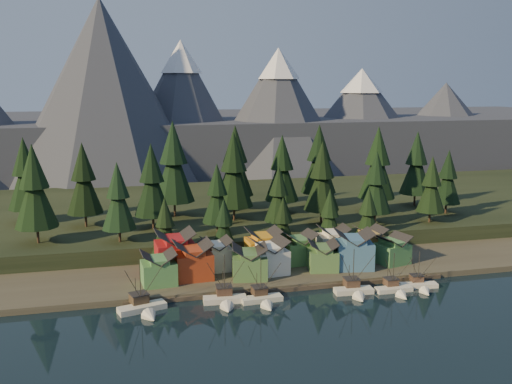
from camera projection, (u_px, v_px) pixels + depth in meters
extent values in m
plane|color=black|center=(312.00, 315.00, 123.73)|extent=(500.00, 500.00, 0.00)
cube|color=#3E392D|center=(266.00, 258.00, 161.75)|extent=(400.00, 50.00, 1.50)
cube|color=black|center=(231.00, 212.00, 209.04)|extent=(420.00, 100.00, 6.00)
cube|color=#4F4638|center=(290.00, 287.00, 139.38)|extent=(80.00, 4.00, 1.00)
cube|color=#434757|center=(183.00, 140.00, 349.90)|extent=(560.00, 160.00, 30.00)
cone|color=#434757|center=(103.00, 93.00, 276.53)|extent=(100.00, 100.00, 90.00)
cone|color=#434757|center=(182.00, 109.00, 304.72)|extent=(80.00, 80.00, 72.00)
cone|color=white|center=(181.00, 56.00, 299.59)|extent=(22.40, 22.40, 17.28)
cone|color=#434757|center=(278.00, 113.00, 305.31)|extent=(84.00, 84.00, 68.00)
cone|color=white|center=(278.00, 63.00, 300.46)|extent=(23.52, 23.52, 16.32)
cone|color=#434757|center=(361.00, 119.00, 334.35)|extent=(92.00, 92.00, 58.00)
cone|color=white|center=(362.00, 81.00, 330.21)|extent=(25.76, 25.76, 13.92)
cone|color=#434757|center=(444.00, 123.00, 356.73)|extent=(88.00, 88.00, 50.00)
cube|color=beige|center=(142.00, 309.00, 126.02)|extent=(11.11, 6.29, 1.83)
cone|color=beige|center=(151.00, 318.00, 121.10)|extent=(4.31, 4.43, 3.43)
cube|color=black|center=(142.00, 312.00, 126.15)|extent=(11.38, 6.41, 0.40)
cube|color=#453625|center=(139.00, 299.00, 127.33)|extent=(4.48, 4.33, 2.06)
cube|color=#2C2929|center=(139.00, 294.00, 127.12)|extent=(4.76, 4.61, 0.23)
cylinder|color=black|center=(140.00, 282.00, 125.45)|extent=(0.21, 0.21, 10.29)
cylinder|color=black|center=(136.00, 289.00, 128.90)|extent=(0.16, 0.16, 5.03)
cube|color=beige|center=(225.00, 300.00, 131.04)|extent=(10.13, 4.03, 1.76)
cone|color=beige|center=(228.00, 309.00, 125.77)|extent=(3.54, 3.62, 3.30)
cube|color=black|center=(225.00, 303.00, 131.16)|extent=(10.38, 4.10, 0.39)
cube|color=#463025|center=(224.00, 291.00, 132.48)|extent=(3.76, 3.55, 1.98)
cube|color=#2C2929|center=(224.00, 286.00, 132.27)|extent=(3.99, 3.79, 0.22)
cylinder|color=black|center=(224.00, 276.00, 130.54)|extent=(0.20, 0.20, 9.90)
cylinder|color=black|center=(223.00, 281.00, 134.18)|extent=(0.15, 0.15, 4.84)
cube|color=beige|center=(262.00, 300.00, 131.41)|extent=(9.77, 3.67, 1.63)
cone|color=beige|center=(269.00, 308.00, 126.48)|extent=(3.26, 3.47, 3.06)
cube|color=black|center=(262.00, 302.00, 131.53)|extent=(10.01, 3.74, 0.36)
cube|color=#412F22|center=(259.00, 291.00, 132.76)|extent=(3.45, 3.26, 1.84)
cube|color=#2C2929|center=(259.00, 287.00, 132.57)|extent=(3.67, 3.48, 0.20)
cylinder|color=black|center=(261.00, 277.00, 130.96)|extent=(0.18, 0.18, 9.18)
cylinder|color=black|center=(257.00, 282.00, 134.36)|extent=(0.14, 0.14, 4.49)
cube|color=beige|center=(354.00, 292.00, 136.59)|extent=(9.45, 3.89, 1.71)
cone|color=beige|center=(361.00, 299.00, 131.67)|extent=(3.43, 3.39, 3.20)
cube|color=black|center=(353.00, 294.00, 136.71)|extent=(9.68, 3.96, 0.37)
cube|color=#4B3528|center=(351.00, 283.00, 137.91)|extent=(3.65, 3.45, 1.92)
cube|color=#2C2929|center=(352.00, 278.00, 137.71)|extent=(3.88, 3.68, 0.21)
cylinder|color=black|center=(353.00, 268.00, 136.08)|extent=(0.19, 0.19, 9.61)
cylinder|color=black|center=(349.00, 274.00, 139.49)|extent=(0.15, 0.15, 4.70)
cube|color=silver|center=(394.00, 290.00, 137.75)|extent=(8.95, 2.82, 1.50)
cone|color=silver|center=(404.00, 297.00, 133.07)|extent=(2.82, 3.06, 2.81)
cube|color=black|center=(394.00, 292.00, 137.86)|extent=(9.17, 2.87, 0.33)
cube|color=brown|center=(391.00, 282.00, 139.04)|extent=(3.00, 2.82, 1.69)
cube|color=#2C2929|center=(391.00, 278.00, 138.86)|extent=(3.19, 3.00, 0.19)
cylinder|color=black|center=(394.00, 270.00, 137.35)|extent=(0.17, 0.17, 8.44)
cylinder|color=black|center=(388.00, 274.00, 140.56)|extent=(0.13, 0.13, 4.12)
cube|color=silver|center=(419.00, 286.00, 140.57)|extent=(9.37, 3.94, 1.42)
cone|color=silver|center=(427.00, 293.00, 135.69)|extent=(3.08, 3.45, 2.66)
cube|color=black|center=(419.00, 288.00, 140.67)|extent=(9.60, 4.02, 0.31)
cube|color=brown|center=(417.00, 278.00, 141.94)|extent=(3.19, 3.04, 1.60)
cube|color=#2C2929|center=(417.00, 275.00, 141.77)|extent=(3.39, 3.24, 0.18)
cylinder|color=black|center=(419.00, 267.00, 140.24)|extent=(0.16, 0.16, 7.98)
cylinder|color=black|center=(414.00, 271.00, 143.54)|extent=(0.12, 0.12, 3.90)
cube|color=#4B8648|center=(159.00, 273.00, 138.05)|extent=(8.62, 7.69, 5.56)
cube|color=#4B8648|center=(158.00, 260.00, 137.42)|extent=(4.98, 7.27, 1.14)
cube|color=#9E3418|center=(193.00, 265.00, 142.15)|extent=(9.65, 8.72, 6.57)
cube|color=#9E3418|center=(193.00, 250.00, 141.41)|extent=(5.56, 8.27, 1.28)
cube|color=#47703C|center=(250.00, 267.00, 142.63)|extent=(9.65, 9.18, 5.66)
cube|color=#47703C|center=(249.00, 254.00, 141.99)|extent=(5.85, 8.41, 1.19)
cube|color=white|center=(269.00, 261.00, 146.17)|extent=(9.65, 8.74, 6.21)
cube|color=white|center=(269.00, 247.00, 145.48)|extent=(5.70, 8.12, 1.24)
cube|color=#49733E|center=(323.00, 260.00, 148.90)|extent=(8.60, 8.60, 5.27)
cube|color=#49733E|center=(323.00, 248.00, 148.31)|extent=(5.31, 7.85, 1.04)
cube|color=#3C698F|center=(353.00, 255.00, 150.25)|extent=(10.86, 9.64, 7.06)
cube|color=#3C698F|center=(354.00, 239.00, 149.46)|extent=(6.59, 8.72, 1.35)
cube|color=#4A8749|center=(392.00, 254.00, 154.09)|extent=(9.32, 8.62, 5.39)
cube|color=#4A8749|center=(393.00, 242.00, 153.48)|extent=(5.87, 7.59, 1.10)
cube|color=maroon|center=(175.00, 256.00, 148.00)|extent=(10.24, 9.23, 7.56)
cube|color=maroon|center=(175.00, 240.00, 147.17)|extent=(5.86, 8.78, 1.37)
cube|color=silver|center=(217.00, 258.00, 148.92)|extent=(7.78, 7.35, 5.99)
cube|color=silver|center=(216.00, 245.00, 148.26)|extent=(4.46, 7.01, 1.04)
cube|color=#C6841C|center=(263.00, 251.00, 154.22)|extent=(9.01, 7.70, 6.65)
cube|color=#C6841C|center=(263.00, 237.00, 153.48)|extent=(5.01, 7.48, 1.25)
cube|color=#457841|center=(299.00, 252.00, 154.45)|extent=(9.04, 7.73, 5.90)
cube|color=#457841|center=(299.00, 240.00, 153.79)|extent=(5.29, 7.19, 1.17)
cube|color=white|center=(333.00, 246.00, 159.61)|extent=(8.50, 7.67, 6.25)
cube|color=white|center=(333.00, 233.00, 158.92)|extent=(4.88, 7.28, 1.13)
cube|color=#AB833D|center=(370.00, 246.00, 160.12)|extent=(7.95, 7.51, 6.09)
cube|color=#AB833D|center=(370.00, 234.00, 159.45)|extent=(4.57, 7.14, 1.05)
cylinder|color=#332319|center=(38.00, 234.00, 157.30)|extent=(0.70, 0.70, 4.85)
cone|color=black|center=(35.00, 197.00, 155.32)|extent=(11.87, 11.87, 16.72)
cone|color=black|center=(33.00, 166.00, 153.70)|extent=(8.09, 8.09, 12.14)
cylinder|color=#332319|center=(86.00, 219.00, 175.39)|extent=(0.70, 0.70, 4.58)
cone|color=black|center=(84.00, 188.00, 173.53)|extent=(11.20, 11.20, 15.79)
cone|color=black|center=(83.00, 161.00, 172.00)|extent=(7.64, 7.64, 11.46)
cylinder|color=#332319|center=(120.00, 235.00, 158.70)|extent=(0.70, 0.70, 3.96)
cone|color=black|center=(118.00, 205.00, 157.09)|extent=(9.67, 9.67, 13.62)
cone|color=black|center=(117.00, 180.00, 155.77)|extent=(6.59, 6.59, 9.89)
cylinder|color=#332319|center=(153.00, 222.00, 172.42)|extent=(0.70, 0.70, 4.59)
cone|color=black|center=(152.00, 189.00, 170.55)|extent=(11.22, 11.22, 15.81)
cone|color=black|center=(151.00, 162.00, 169.02)|extent=(7.65, 7.65, 11.47)
cylinder|color=#332319|center=(175.00, 208.00, 188.51)|extent=(0.70, 0.70, 5.58)
cone|color=black|center=(174.00, 172.00, 186.24)|extent=(13.64, 13.64, 19.22)
cone|color=black|center=(173.00, 142.00, 184.37)|extent=(9.30, 9.30, 13.95)
cylinder|color=#332319|center=(218.00, 228.00, 167.16)|extent=(0.70, 0.70, 3.67)
cone|color=black|center=(217.00, 201.00, 165.67)|extent=(8.98, 8.98, 12.65)
cone|color=black|center=(217.00, 179.00, 164.44)|extent=(6.12, 6.12, 9.18)
cylinder|color=#332319|center=(234.00, 213.00, 183.21)|extent=(0.70, 0.70, 5.05)
cone|color=black|center=(234.00, 179.00, 181.16)|extent=(12.35, 12.35, 17.40)
cone|color=black|center=(234.00, 151.00, 179.47)|extent=(8.42, 8.42, 12.63)
cylinder|color=#332319|center=(278.00, 226.00, 169.47)|extent=(0.70, 0.70, 3.48)
cone|color=black|center=(279.00, 201.00, 168.06)|extent=(8.52, 8.52, 12.00)
cone|color=black|center=(279.00, 180.00, 166.89)|extent=(5.81, 5.81, 8.71)
cylinder|color=#332319|center=(282.00, 206.00, 194.12)|extent=(0.70, 0.70, 4.69)
cone|color=black|center=(282.00, 177.00, 192.22)|extent=(11.46, 11.46, 16.15)
cone|color=black|center=(282.00, 152.00, 190.65)|extent=(7.81, 7.81, 11.72)
cylinder|color=#332319|center=(321.00, 216.00, 179.78)|extent=(0.70, 0.70, 4.57)
cone|color=black|center=(322.00, 185.00, 177.92)|extent=(11.17, 11.17, 15.74)
cone|color=black|center=(322.00, 159.00, 176.40)|extent=(7.62, 7.62, 11.42)
cylinder|color=#332319|center=(318.00, 199.00, 205.45)|extent=(0.70, 0.70, 5.15)
cone|color=black|center=(319.00, 168.00, 203.35)|extent=(12.59, 12.59, 17.74)
cone|color=black|center=(319.00, 142.00, 201.63)|extent=(8.58, 8.58, 12.88)
cylinder|color=#332319|center=(375.00, 218.00, 178.79)|extent=(0.70, 0.70, 4.06)
cone|color=black|center=(376.00, 190.00, 177.14)|extent=(9.91, 9.91, 13.97)
cone|color=black|center=(377.00, 167.00, 175.79)|extent=(6.76, 6.76, 10.14)
cylinder|color=#332319|center=(376.00, 204.00, 195.82)|extent=(0.70, 0.70, 5.16)
cone|color=black|center=(377.00, 172.00, 193.72)|extent=(12.61, 12.61, 17.77)
cone|color=black|center=(378.00, 145.00, 192.00)|extent=(8.60, 8.60, 12.90)
cylinder|color=#332319|center=(430.00, 216.00, 181.11)|extent=(0.70, 0.70, 3.73)
cone|color=black|center=(431.00, 191.00, 179.60)|extent=(9.11, 9.11, 12.83)
cone|color=black|center=(432.00, 171.00, 178.36)|extent=(6.21, 6.21, 9.31)
cylinder|color=#332319|center=(414.00, 199.00, 205.78)|extent=(0.70, 0.70, 4.73)
cone|color=black|center=(416.00, 171.00, 203.86)|extent=(11.56, 11.56, 16.29)
cone|color=black|center=(417.00, 148.00, 202.28)|extent=(7.88, 7.88, 11.83)
cylinder|color=#332319|center=(236.00, 202.00, 200.35)|extent=(0.70, 0.70, 5.18)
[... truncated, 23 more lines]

